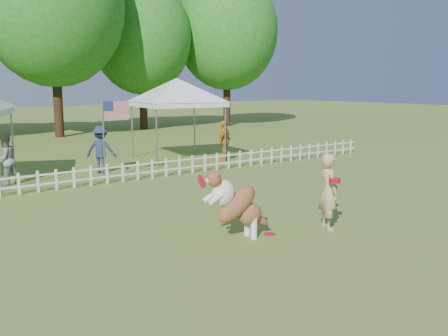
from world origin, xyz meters
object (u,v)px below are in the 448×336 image
dog (238,204)px  canopy_tent_right (177,120)px  flag_pole (104,141)px  spectator_b (101,150)px  handler (329,192)px  spectator_a (5,159)px  spectator_c (224,141)px  frisbee_on_turf (269,234)px

dog → canopy_tent_right: bearing=73.2°
flag_pole → spectator_b: 1.57m
dog → spectator_b: bearing=92.8°
dog → handler: bearing=-7.9°
flag_pole → spectator_a: size_ratio=1.63×
canopy_tent_right → spectator_c: 2.00m
dog → flag_pole: size_ratio=0.56×
handler → canopy_tent_right: (2.43, 9.91, 0.76)m
handler → dog: size_ratio=1.14×
flag_pole → spectator_a: 2.86m
handler → canopy_tent_right: size_ratio=0.51×
flag_pole → spectator_c: size_ratio=1.59×
dog → flag_pole: flag_pole is taller
dog → spectator_c: spectator_c is taller
frisbee_on_turf → dog: bearing=168.8°
spectator_c → dog: bearing=25.5°
spectator_a → spectator_b: size_ratio=0.96×
spectator_b → spectator_c: spectator_b is taller
handler → spectator_c: handler is taller
handler → frisbee_on_turf: size_ratio=6.84×
flag_pole → spectator_a: (-2.54, 1.23, -0.48)m
handler → spectator_a: size_ratio=1.03×
flag_pole → spectator_c: bearing=7.3°
handler → frisbee_on_turf: (-1.22, 0.41, -0.77)m
spectator_a → spectator_c: 7.88m
canopy_tent_right → spectator_c: size_ratio=1.98×
handler → spectator_a: handler is taller
frisbee_on_turf → spectator_b: spectator_b is taller
dog → spectator_a: 8.45m
canopy_tent_right → flag_pole: size_ratio=1.25×
handler → spectator_b: bearing=30.5°
frisbee_on_turf → spectator_c: spectator_c is taller
dog → frisbee_on_turf: 0.98m
dog → canopy_tent_right: (4.34, 9.36, 0.85)m
flag_pole → spectator_b: size_ratio=1.56×
dog → flag_pole: (0.28, 6.91, 0.55)m
handler → spectator_b: (-1.13, 8.88, 0.01)m
spectator_c → spectator_a: bearing=-30.3°
dog → spectator_a: spectator_a is taller
flag_pole → spectator_a: flag_pole is taller
canopy_tent_right → spectator_a: size_ratio=2.03×
dog → flag_pole: bearing=95.7°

